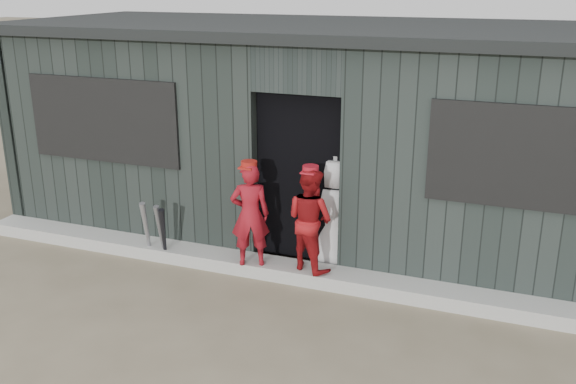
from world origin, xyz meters
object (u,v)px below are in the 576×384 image
at_px(dugout, 335,131).
at_px(bat_mid, 161,233).
at_px(bat_left, 147,230).
at_px(bat_right, 164,235).
at_px(player_red_left, 250,215).
at_px(player_red_right, 310,219).
at_px(player_grey_back, 336,214).

bearing_deg(dugout, bat_mid, -130.18).
distance_m(bat_left, bat_right, 0.24).
xyz_separation_m(player_red_left, player_red_right, (0.64, 0.13, -0.01)).
distance_m(player_red_left, player_red_right, 0.65).
relative_size(bat_mid, player_grey_back, 0.55).
height_order(player_red_left, dugout, dugout).
height_order(bat_mid, player_grey_back, player_grey_back).
bearing_deg(bat_mid, player_red_left, 0.25).
bearing_deg(player_grey_back, bat_left, -1.91).
bearing_deg(dugout, player_red_right, -81.92).
bearing_deg(player_red_right, bat_mid, 28.58).
xyz_separation_m(bat_mid, dugout, (1.53, 1.81, 0.93)).
xyz_separation_m(bat_left, bat_right, (0.24, -0.02, -0.02)).
xyz_separation_m(player_red_left, player_grey_back, (0.81, 0.53, -0.07)).
bearing_deg(bat_left, player_grey_back, 14.55).
height_order(bat_left, dugout, dugout).
bearing_deg(player_red_left, bat_mid, -23.22).
relative_size(bat_mid, player_red_right, 0.64).
relative_size(bat_left, bat_mid, 1.03).
xyz_separation_m(bat_left, player_red_left, (1.31, 0.02, 0.36)).
height_order(bat_left, player_red_left, player_red_left).
bearing_deg(dugout, player_grey_back, -72.25).
distance_m(bat_left, player_grey_back, 2.21).
bearing_deg(dugout, player_red_left, -102.45).
height_order(player_red_left, player_grey_back, player_grey_back).
bearing_deg(player_grey_back, player_red_left, 16.98).
height_order(player_red_left, player_red_right, player_red_left).
bearing_deg(player_red_left, bat_left, -22.72).
xyz_separation_m(bat_left, dugout, (1.71, 1.82, 0.92)).
height_order(player_grey_back, dugout, dugout).
bearing_deg(bat_mid, player_grey_back, 15.51).
relative_size(bat_right, player_red_left, 0.61).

